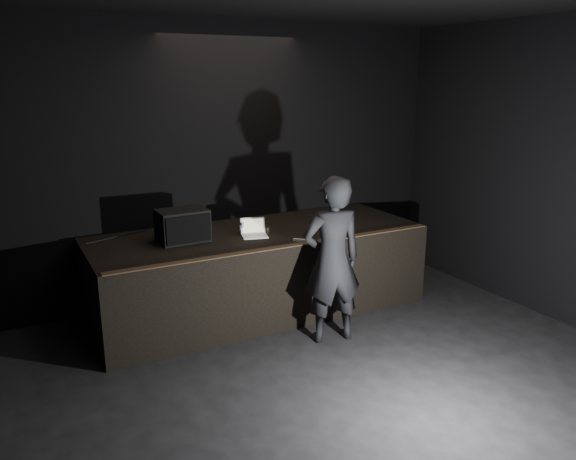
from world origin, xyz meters
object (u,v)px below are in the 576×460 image
Objects in this scene: stage_monitor at (183,226)px; beer_can at (242,228)px; stage_riser at (258,271)px; person at (332,260)px; laptop at (254,231)px.

beer_can is at bearing -5.96° from stage_monitor.
stage_riser is 1.26m from person.
person is (0.56, -1.11, -0.16)m from beer_can.
laptop is at bearing -56.90° from person.
person reaches higher than beer_can.
laptop is (0.81, -0.17, -0.13)m from stage_monitor.
beer_can is 1.26m from person.
person is (1.27, -1.16, -0.27)m from stage_monitor.
beer_can is (-0.21, -0.02, 0.58)m from stage_riser.
laptop reaches higher than stage_riser.
stage_riser is at bearing -3.81° from stage_monitor.
beer_can is at bearing 145.13° from laptop.
laptop is 0.16m from beer_can.
beer_can is (-0.10, 0.12, 0.02)m from laptop.
person reaches higher than stage_monitor.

